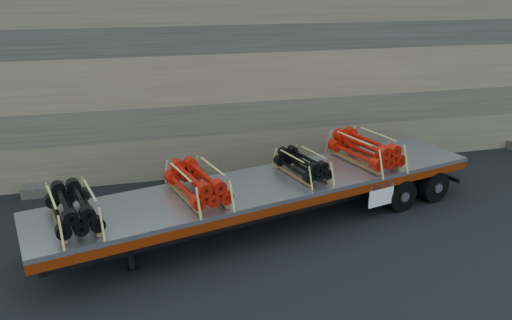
{
  "coord_description": "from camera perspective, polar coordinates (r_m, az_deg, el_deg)",
  "views": [
    {
      "loc": [
        -4.7,
        -12.7,
        7.11
      ],
      "look_at": [
        -0.97,
        1.75,
        1.69
      ],
      "focal_mm": 35.0,
      "sensor_mm": 36.0,
      "label": 1
    }
  ],
  "objects": [
    {
      "name": "trailer",
      "position": [
        15.26,
        1.7,
        -4.9
      ],
      "size": [
        14.16,
        5.96,
        1.39
      ],
      "primitive_type": null,
      "rotation": [
        0.0,
        0.0,
        0.24
      ],
      "color": "#9FA1A6",
      "rests_on": "ground"
    },
    {
      "name": "ground",
      "position": [
        15.29,
        5.21,
        -7.83
      ],
      "size": [
        120.0,
        120.0,
        0.0
      ],
      "primitive_type": "plane",
      "color": "black",
      "rests_on": "ground"
    },
    {
      "name": "bundle_rear",
      "position": [
        16.81,
        12.38,
        1.16
      ],
      "size": [
        1.78,
        2.68,
        0.87
      ],
      "primitive_type": null,
      "rotation": [
        0.0,
        0.0,
        0.24
      ],
      "color": "red",
      "rests_on": "trailer"
    },
    {
      "name": "bundle_front",
      "position": [
        13.16,
        -20.19,
        -5.25
      ],
      "size": [
        1.59,
        2.38,
        0.77
      ],
      "primitive_type": null,
      "rotation": [
        0.0,
        0.0,
        0.24
      ],
      "color": "black",
      "rests_on": "trailer"
    },
    {
      "name": "bundle_midfront",
      "position": [
        13.88,
        -6.73,
        -2.7
      ],
      "size": [
        1.66,
        2.49,
        0.81
      ],
      "primitive_type": null,
      "rotation": [
        0.0,
        0.0,
        0.24
      ],
      "color": "red",
      "rests_on": "trailer"
    },
    {
      "name": "rock_wall",
      "position": [
        20.09,
        -0.72,
        9.61
      ],
      "size": [
        44.0,
        3.0,
        7.0
      ],
      "primitive_type": "cube",
      "color": "#7A6B54",
      "rests_on": "ground"
    },
    {
      "name": "bundle_midrear",
      "position": [
        15.41,
        5.3,
        -0.58
      ],
      "size": [
        1.37,
        2.07,
        0.67
      ],
      "primitive_type": null,
      "rotation": [
        0.0,
        0.0,
        0.24
      ],
      "color": "black",
      "rests_on": "trailer"
    }
  ]
}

